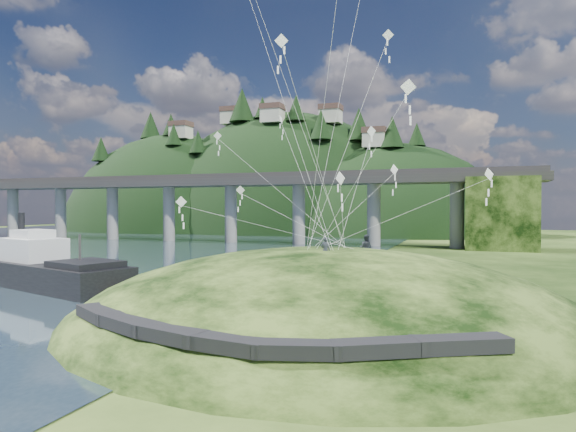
% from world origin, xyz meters
% --- Properties ---
extents(ground, '(320.00, 320.00, 0.00)m').
position_xyz_m(ground, '(0.00, 0.00, 0.00)').
color(ground, black).
rests_on(ground, ground).
extents(grass_hill, '(36.00, 32.00, 13.00)m').
position_xyz_m(grass_hill, '(8.00, 2.00, -1.50)').
color(grass_hill, black).
rests_on(grass_hill, ground).
extents(footpath, '(22.29, 5.84, 0.83)m').
position_xyz_m(footpath, '(7.46, -9.74, 2.08)').
color(footpath, black).
rests_on(footpath, ground).
extents(bridge, '(160.00, 11.00, 15.00)m').
position_xyz_m(bridge, '(-26.46, 70.07, 9.70)').
color(bridge, '#2D2B2B').
rests_on(bridge, ground).
extents(far_ridge, '(153.00, 70.00, 94.50)m').
position_xyz_m(far_ridge, '(-43.58, 122.17, -7.44)').
color(far_ridge, black).
rests_on(far_ridge, ground).
extents(work_barge, '(21.04, 11.29, 7.11)m').
position_xyz_m(work_barge, '(-21.37, 8.06, 1.78)').
color(work_barge, black).
rests_on(work_barge, ground).
extents(wooden_dock, '(13.59, 2.82, 0.96)m').
position_xyz_m(wooden_dock, '(-4.59, 5.09, 0.42)').
color(wooden_dock, '#331F15').
rests_on(wooden_dock, ground).
extents(kite_flyers, '(2.55, 4.88, 1.83)m').
position_xyz_m(kite_flyers, '(9.65, 3.74, 5.78)').
color(kite_flyers, '#282D35').
rests_on(kite_flyers, ground).
extents(kite_swarm, '(21.31, 17.40, 20.52)m').
position_xyz_m(kite_swarm, '(7.20, 3.18, 15.64)').
color(kite_swarm, white).
rests_on(kite_swarm, ground).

